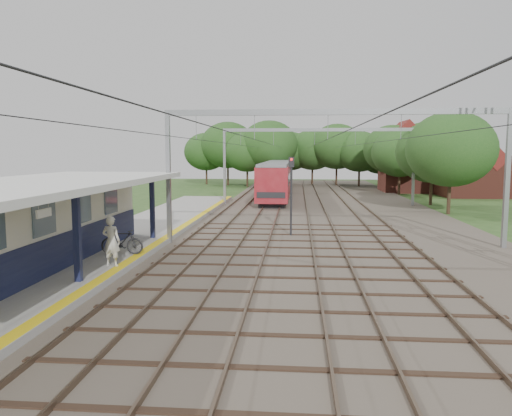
{
  "coord_description": "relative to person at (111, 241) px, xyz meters",
  "views": [
    {
      "loc": [
        1.72,
        -10.49,
        4.85
      ],
      "look_at": [
        -0.71,
        18.39,
        1.6
      ],
      "focal_mm": 35.0,
      "sensor_mm": 36.0,
      "label": 1
    }
  ],
  "objects": [
    {
      "name": "person",
      "position": [
        0.0,
        0.0,
        0.0
      ],
      "size": [
        0.78,
        0.56,
        2.01
      ],
      "primitive_type": "imported",
      "rotation": [
        0.0,
        0.0,
        3.04
      ],
      "color": "beige",
      "rests_on": "platform"
    },
    {
      "name": "ballast_bed",
      "position": [
        9.6,
        21.65,
        -1.31
      ],
      "size": [
        18.0,
        90.0,
        0.1
      ],
      "primitive_type": "cube",
      "color": "#473D33",
      "rests_on": "ground"
    },
    {
      "name": "rail_tracks",
      "position": [
        7.1,
        21.65,
        -1.18
      ],
      "size": [
        11.8,
        88.0,
        0.15
      ],
      "color": "brown",
      "rests_on": "ballast_bed"
    },
    {
      "name": "ground",
      "position": [
        5.6,
        -8.35,
        -1.36
      ],
      "size": [
        160.0,
        160.0,
        0.0
      ],
      "primitive_type": "plane",
      "color": "#2D4C1E",
      "rests_on": "ground"
    },
    {
      "name": "house_near",
      "position": [
        26.6,
        37.65,
        1.63
      ],
      "size": [
        7.0,
        6.12,
        7.89
      ],
      "color": "brown",
      "rests_on": "ground"
    },
    {
      "name": "house_far",
      "position": [
        21.6,
        43.65,
        1.88
      ],
      "size": [
        8.0,
        6.12,
        8.66
      ],
      "color": "brown",
      "rests_on": "ground"
    },
    {
      "name": "signal_post",
      "position": [
        6.95,
        9.52,
        1.58
      ],
      "size": [
        0.32,
        0.27,
        4.58
      ],
      "rotation": [
        0.0,
        0.0,
        -0.05
      ],
      "color": "black",
      "rests_on": "ground"
    },
    {
      "name": "train",
      "position": [
        5.1,
        40.1,
        0.73
      ],
      "size": [
        2.84,
        35.34,
        3.73
      ],
      "color": "black",
      "rests_on": "ballast_bed"
    },
    {
      "name": "catenary_system",
      "position": [
        8.99,
        16.93,
        4.16
      ],
      "size": [
        17.22,
        88.0,
        7.0
      ],
      "color": "gray",
      "rests_on": "ground"
    },
    {
      "name": "platform",
      "position": [
        -1.9,
        5.65,
        -1.18
      ],
      "size": [
        5.0,
        52.0,
        0.35
      ],
      "primitive_type": "cube",
      "color": "gray",
      "rests_on": "ground"
    },
    {
      "name": "yellow_stripe",
      "position": [
        0.35,
        5.65,
        -1.0
      ],
      "size": [
        0.45,
        52.0,
        0.01
      ],
      "primitive_type": "cube",
      "color": "yellow",
      "rests_on": "platform"
    },
    {
      "name": "tree_band",
      "position": [
        9.44,
        48.77,
        3.56
      ],
      "size": [
        31.72,
        30.88,
        8.82
      ],
      "color": "#382619",
      "rests_on": "ground"
    },
    {
      "name": "bicycle",
      "position": [
        -0.41,
        2.29,
        -0.43
      ],
      "size": [
        1.91,
        0.54,
        1.15
      ],
      "primitive_type": "imported",
      "rotation": [
        0.0,
        0.0,
        1.57
      ],
      "color": "black",
      "rests_on": "platform"
    },
    {
      "name": "station_building",
      "position": [
        -3.28,
        -1.36,
        0.69
      ],
      "size": [
        3.41,
        18.0,
        3.4
      ],
      "color": "beige",
      "rests_on": "platform"
    },
    {
      "name": "canopy",
      "position": [
        -2.17,
        -2.36,
        2.29
      ],
      "size": [
        6.4,
        20.0,
        3.44
      ],
      "color": "#121739",
      "rests_on": "platform"
    }
  ]
}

